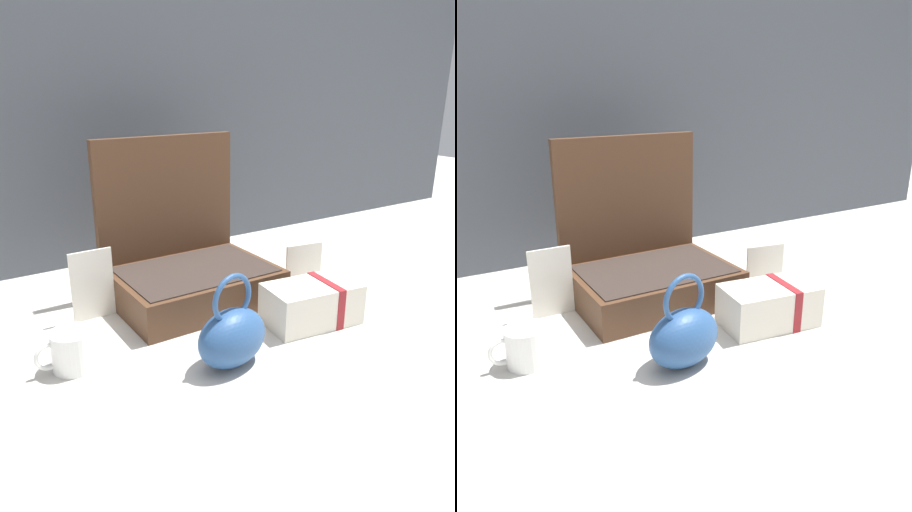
% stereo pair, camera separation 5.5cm
% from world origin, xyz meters
% --- Properties ---
extents(ground_plane, '(6.00, 6.00, 0.00)m').
position_xyz_m(ground_plane, '(0.00, 0.00, 0.00)').
color(ground_plane, beige).
extents(back_wall, '(3.20, 0.06, 1.40)m').
position_xyz_m(back_wall, '(0.00, 0.58, 0.70)').
color(back_wall, '#474C54').
rests_on(back_wall, ground_plane).
extents(open_suitcase, '(0.40, 0.31, 0.42)m').
position_xyz_m(open_suitcase, '(-0.04, 0.15, 0.09)').
color(open_suitcase, '#4C301E').
rests_on(open_suitcase, ground_plane).
extents(teal_pouch_handbag, '(0.18, 0.14, 0.20)m').
position_xyz_m(teal_pouch_handbag, '(-0.12, -0.20, 0.07)').
color(teal_pouch_handbag, '#284C7F').
rests_on(teal_pouch_handbag, ground_plane).
extents(cream_toiletry_bag, '(0.24, 0.16, 0.10)m').
position_xyz_m(cream_toiletry_bag, '(0.14, -0.15, 0.05)').
color(cream_toiletry_bag, silver).
rests_on(cream_toiletry_bag, ground_plane).
extents(coffee_mug, '(0.12, 0.09, 0.08)m').
position_xyz_m(coffee_mug, '(-0.40, -0.04, 0.04)').
color(coffee_mug, white).
rests_on(coffee_mug, ground_plane).
extents(info_card_left, '(0.11, 0.02, 0.13)m').
position_xyz_m(info_card_left, '(0.28, 0.04, 0.06)').
color(info_card_left, white).
rests_on(info_card_left, ground_plane).
extents(poster_card_right, '(0.10, 0.01, 0.18)m').
position_xyz_m(poster_card_right, '(-0.29, 0.16, 0.09)').
color(poster_card_right, white).
rests_on(poster_card_right, ground_plane).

